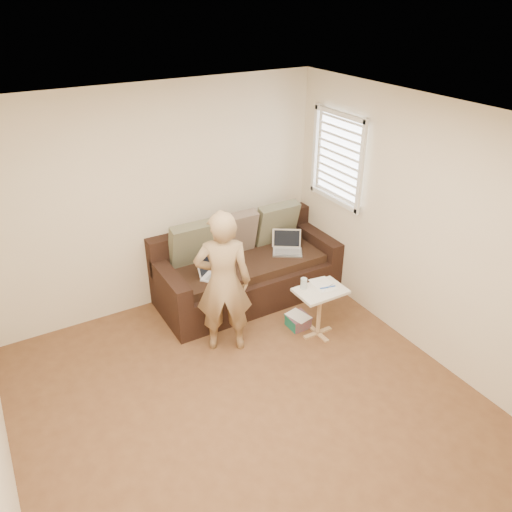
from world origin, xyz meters
The scene contains 17 objects.
floor centered at (0.00, 0.00, 0.00)m, with size 4.50×4.50×0.00m, color brown.
ceiling centered at (0.00, 0.00, 2.60)m, with size 4.50×4.50×0.00m, color white.
wall_back centered at (0.00, 2.25, 1.30)m, with size 4.00×4.00×0.00m, color beige.
wall_right centered at (2.00, 0.00, 1.30)m, with size 4.50×4.50×0.00m, color beige.
window_blinds centered at (1.95, 1.50, 1.70)m, with size 0.12×0.88×1.08m, color white, non-canonical shape.
sofa centered at (0.90, 1.77, 0.42)m, with size 2.20×0.95×0.85m, color black, non-canonical shape.
pillow_left centered at (0.30, 2.01, 0.79)m, with size 0.55×0.14×0.55m, color #53563F, non-canonical shape.
pillow_mid centered at (0.85, 2.00, 0.79)m, with size 0.55×0.14×0.55m, color brown, non-canonical shape.
pillow_right centered at (1.45, 2.00, 0.79)m, with size 0.55×0.14×0.55m, color #53563F, non-canonical shape.
laptop_silver centered at (1.42, 1.69, 0.52)m, with size 0.36×0.26×0.24m, color #B7BABC, non-canonical shape.
laptop_white centered at (0.41, 1.63, 0.52)m, with size 0.35×0.26×0.26m, color white, non-canonical shape.
person centered at (0.21, 1.05, 0.80)m, with size 0.58×0.39×1.59m, color #978052.
side_table centered at (1.20, 0.71, 0.29)m, with size 0.53×0.37×0.58m, color silver, non-canonical shape.
drinking_glass centered at (1.06, 0.83, 0.64)m, with size 0.07×0.07×0.12m, color silver, non-canonical shape.
scissors centered at (1.29, 0.70, 0.59)m, with size 0.18×0.10×0.02m, color silver, non-canonical shape.
paper_on_table centered at (1.28, 0.78, 0.59)m, with size 0.21×0.30×0.00m, color white, non-canonical shape.
striped_box centered at (1.09, 0.93, 0.08)m, with size 0.24×0.24×0.15m, color #B81B4F, non-canonical shape.
Camera 1 is at (-1.67, -2.85, 3.46)m, focal length 35.15 mm.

